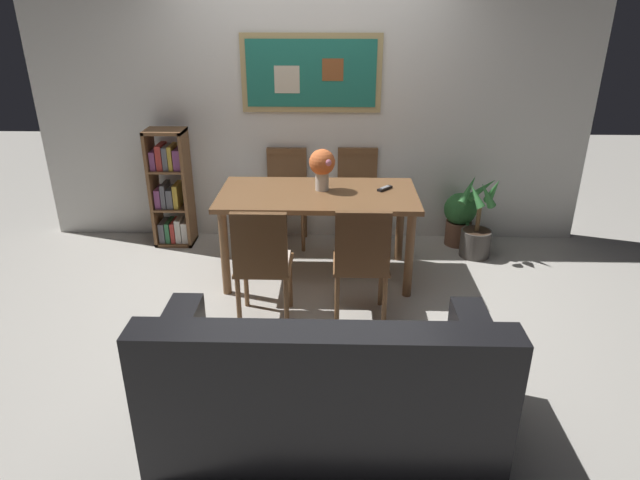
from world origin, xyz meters
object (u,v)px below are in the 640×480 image
object	(u,v)px
dining_chair_far_right	(357,189)
flower_vase	(322,165)
tv_remote	(385,188)
dining_chair_near_right	(362,256)
potted_palm	(477,227)
dining_table	(318,204)
dining_chair_near_left	(262,258)
dining_chair_far_left	(287,189)
leather_couch	(324,389)
potted_ivy	(460,217)
bookshelf	(171,192)

from	to	relation	value
dining_chair_far_right	flower_vase	size ratio (longest dim) A/B	2.65
tv_remote	dining_chair_near_right	bearing A→B (deg)	-104.80
potted_palm	dining_chair_far_right	bearing A→B (deg)	163.50
dining_chair_far_right	tv_remote	distance (m)	0.74
dining_table	dining_chair_near_left	xyz separation A→B (m)	(-0.37, -0.79, -0.12)
dining_chair_far_left	leather_couch	world-z (taller)	dining_chair_far_left
potted_ivy	tv_remote	world-z (taller)	tv_remote
dining_chair_near_right	flower_vase	xyz separation A→B (m)	(-0.30, 0.81, 0.43)
dining_table	dining_chair_far_left	xyz separation A→B (m)	(-0.32, 0.74, -0.12)
bookshelf	leather_couch	bearing A→B (deg)	-59.60
dining_chair_near_right	potted_ivy	xyz separation A→B (m)	(1.01, 1.44, -0.25)
dining_chair_far_left	bookshelf	xyz separation A→B (m)	(-1.09, -0.08, -0.01)
potted_ivy	dining_chair_far_right	bearing A→B (deg)	175.95
bookshelf	potted_palm	distance (m)	2.89
dining_chair_far_left	dining_chair_near_left	size ratio (longest dim) A/B	1.00
dining_chair_near_left	bookshelf	xyz separation A→B (m)	(-1.05, 1.45, -0.01)
dining_chair_far_left	flower_vase	world-z (taller)	flower_vase
dining_chair_far_left	bookshelf	bearing A→B (deg)	-175.83
potted_ivy	dining_chair_near_right	bearing A→B (deg)	-125.04
flower_vase	dining_chair_far_left	bearing A→B (deg)	118.02
bookshelf	dining_chair_near_right	bearing A→B (deg)	-38.77
potted_ivy	bookshelf	bearing A→B (deg)	-179.30
dining_chair_near_right	bookshelf	size ratio (longest dim) A/B	0.81
dining_chair_far_right	dining_chair_near_left	world-z (taller)	same
potted_ivy	potted_palm	distance (m)	0.28
dining_chair_near_left	flower_vase	distance (m)	1.04
dining_chair_near_left	potted_palm	bearing A→B (deg)	34.11
dining_table	tv_remote	bearing A→B (deg)	9.32
dining_chair_far_right	potted_ivy	distance (m)	1.02
dining_chair_far_right	dining_chair_near_left	distance (m)	1.72
leather_couch	dining_chair_near_left	bearing A→B (deg)	112.27
potted_ivy	dining_chair_near_left	bearing A→B (deg)	-139.00
dining_chair_near_right	flower_vase	bearing A→B (deg)	110.16
dining_chair_far_right	leather_couch	xyz separation A→B (m)	(-0.26, -2.68, -0.22)
dining_table	flower_vase	size ratio (longest dim) A/B	4.72
bookshelf	flower_vase	xyz separation A→B (m)	(1.45, -0.59, 0.44)
dining_table	leather_couch	bearing A→B (deg)	-87.18
dining_chair_far_right	bookshelf	bearing A→B (deg)	-176.66
leather_couch	flower_vase	xyz separation A→B (m)	(-0.06, 1.99, 0.65)
bookshelf	flower_vase	bearing A→B (deg)	-22.21
dining_table	dining_chair_far_right	bearing A→B (deg)	65.25
dining_chair_far_right	tv_remote	xyz separation A→B (m)	(0.20, -0.68, 0.23)
dining_table	tv_remote	xyz separation A→B (m)	(0.55, 0.09, 0.11)
dining_chair_near_right	potted_palm	size ratio (longest dim) A/B	1.16
dining_table	flower_vase	world-z (taller)	flower_vase
bookshelf	tv_remote	world-z (taller)	bookshelf
dining_chair_near_right	dining_chair_far_left	size ratio (longest dim) A/B	1.00
bookshelf	potted_ivy	world-z (taller)	bookshelf
dining_chair_far_left	flower_vase	xyz separation A→B (m)	(0.36, -0.67, 0.43)
potted_palm	dining_table	bearing A→B (deg)	-163.03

